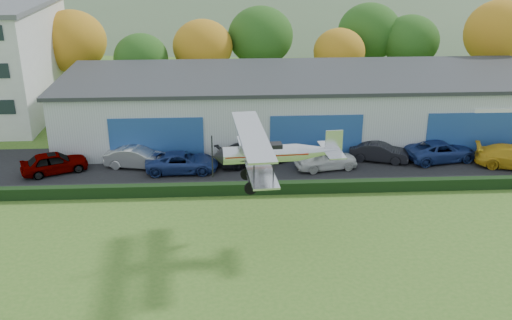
{
  "coord_description": "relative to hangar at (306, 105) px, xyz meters",
  "views": [
    {
      "loc": [
        -1.8,
        -19.36,
        16.8
      ],
      "look_at": [
        -0.08,
        12.36,
        3.99
      ],
      "focal_mm": 41.0,
      "sensor_mm": 36.0,
      "label": 1
    }
  ],
  "objects": [
    {
      "name": "biplane",
      "position": [
        -4.29,
        -17.18,
        2.43
      ],
      "size": [
        7.35,
        8.45,
        3.16
      ],
      "rotation": [
        0.0,
        0.0,
        0.08
      ],
      "color": "silver"
    },
    {
      "name": "hangar",
      "position": [
        0.0,
        0.0,
        0.0
      ],
      "size": [
        40.6,
        12.6,
        5.3
      ],
      "color": "#B2B7BC",
      "rests_on": "ground"
    },
    {
      "name": "car_4",
      "position": [
        0.51,
        -7.84,
        -1.83
      ],
      "size": [
        4.81,
        2.61,
        1.55
      ],
      "primitive_type": "imported",
      "rotation": [
        0.0,
        0.0,
        1.75
      ],
      "color": "silver",
      "rests_on": "apron"
    },
    {
      "name": "hedge",
      "position": [
        -2.0,
        -11.78,
        -2.26
      ],
      "size": [
        46.0,
        0.6,
        0.8
      ],
      "primitive_type": "cube",
      "color": "black",
      "rests_on": "ground"
    },
    {
      "name": "car_5",
      "position": [
        4.79,
        -6.51,
        -1.88
      ],
      "size": [
        4.7,
        2.77,
        1.46
      ],
      "primitive_type": "imported",
      "rotation": [
        0.0,
        0.0,
        1.28
      ],
      "color": "black",
      "rests_on": "apron"
    },
    {
      "name": "tree_belt",
      "position": [
        -4.15,
        12.64,
        2.95
      ],
      "size": [
        75.7,
        13.22,
        10.12
      ],
      "color": "#3D2614",
      "rests_on": "ground"
    },
    {
      "name": "car_0",
      "position": [
        -19.27,
        -7.51,
        -1.81
      ],
      "size": [
        5.02,
        3.56,
        1.59
      ],
      "primitive_type": "imported",
      "rotation": [
        0.0,
        0.0,
        1.98
      ],
      "color": "gray",
      "rests_on": "apron"
    },
    {
      "name": "car_1",
      "position": [
        -13.43,
        -6.79,
        -1.83
      ],
      "size": [
        4.96,
        2.54,
        1.56
      ],
      "primitive_type": "imported",
      "rotation": [
        0.0,
        0.0,
        1.37
      ],
      "color": "silver",
      "rests_on": "apron"
    },
    {
      "name": "distant_hills",
      "position": [
        -9.38,
        112.02,
        -15.7
      ],
      "size": [
        430.0,
        196.0,
        56.0
      ],
      "color": "#4C6642",
      "rests_on": "ground"
    },
    {
      "name": "car_6",
      "position": [
        9.57,
        -6.65,
        -1.85
      ],
      "size": [
        5.84,
        3.51,
        1.52
      ],
      "primitive_type": "imported",
      "rotation": [
        0.0,
        0.0,
        1.76
      ],
      "color": "navy",
      "rests_on": "apron"
    },
    {
      "name": "apron",
      "position": [
        -2.0,
        -6.98,
        -2.63
      ],
      "size": [
        48.0,
        9.0,
        0.05
      ],
      "primitive_type": "cube",
      "color": "black",
      "rests_on": "ground"
    },
    {
      "name": "car_3",
      "position": [
        -4.81,
        -6.45,
        -1.8
      ],
      "size": [
        6.01,
        4.11,
        1.62
      ],
      "primitive_type": "imported",
      "rotation": [
        0.0,
        0.0,
        1.94
      ],
      "color": "black",
      "rests_on": "apron"
    },
    {
      "name": "car_2",
      "position": [
        -10.06,
        -7.79,
        -1.88
      ],
      "size": [
        5.26,
        2.48,
        1.45
      ],
      "primitive_type": "imported",
      "rotation": [
        0.0,
        0.0,
        1.58
      ],
      "color": "navy",
      "rests_on": "apron"
    }
  ]
}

